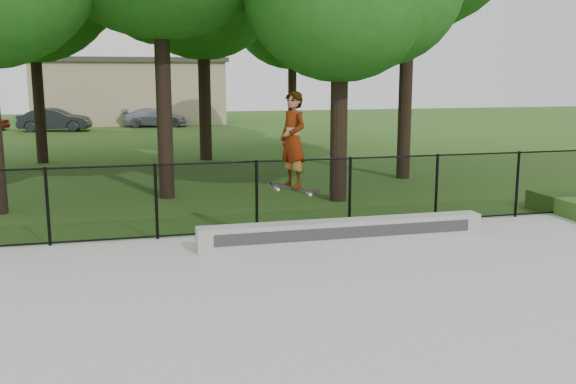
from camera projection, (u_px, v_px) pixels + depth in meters
name	position (u px, v px, depth m)	size (l,w,h in m)	color
ground	(359.00, 356.00, 7.51)	(100.00, 100.00, 0.00)	#2F5518
concrete_slab	(359.00, 354.00, 7.51)	(14.00, 12.00, 0.06)	#A4A39E
grind_ledge	(344.00, 231.00, 12.29)	(5.63, 0.40, 0.45)	#ACACA7
car_b	(55.00, 120.00, 36.91)	(1.38, 3.60, 1.31)	black
car_c	(155.00, 118.00, 40.01)	(1.60, 3.61, 1.14)	gray
skater_airborne	(293.00, 141.00, 11.43)	(0.82, 0.73, 1.89)	black
chainlink_fence	(257.00, 197.00, 12.98)	(16.06, 0.06, 1.50)	black
distant_building	(130.00, 90.00, 42.82)	(12.40, 6.40, 4.30)	tan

